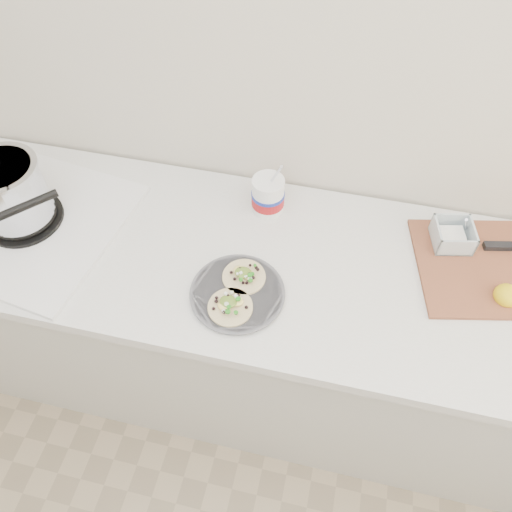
% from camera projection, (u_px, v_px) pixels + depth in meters
% --- Properties ---
extents(counter, '(2.44, 0.66, 0.90)m').
position_uv_depth(counter, '(259.00, 329.00, 1.83)').
color(counter, beige).
rests_on(counter, ground).
extents(stove, '(0.65, 0.61, 0.27)m').
position_uv_depth(stove, '(16.00, 202.00, 1.48)').
color(stove, silver).
rests_on(stove, counter).
extents(taco_plate, '(0.26, 0.26, 0.04)m').
position_uv_depth(taco_plate, '(237.00, 292.00, 1.37)').
color(taco_plate, '#55555B').
rests_on(taco_plate, counter).
extents(tub, '(0.10, 0.10, 0.23)m').
position_uv_depth(tub, '(269.00, 194.00, 1.53)').
color(tub, white).
rests_on(tub, counter).
extents(cutboard, '(0.56, 0.44, 0.08)m').
position_uv_depth(cutboard, '(502.00, 261.00, 1.44)').
color(cutboard, brown).
rests_on(cutboard, counter).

